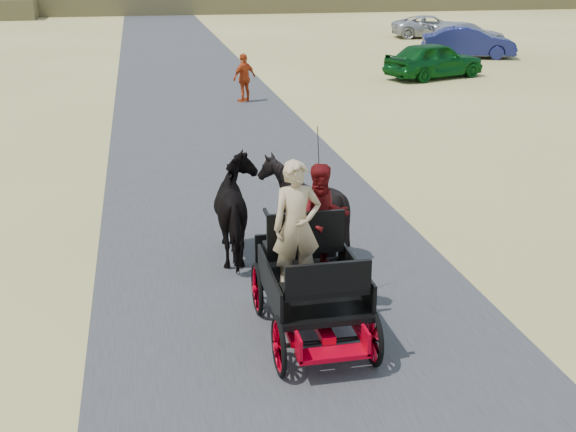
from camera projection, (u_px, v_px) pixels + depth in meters
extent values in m
plane|color=tan|center=(344.00, 418.00, 8.31)|extent=(140.00, 140.00, 0.00)
cube|color=#38383A|center=(344.00, 417.00, 8.31)|extent=(6.00, 140.00, 0.01)
imported|color=black|center=(241.00, 210.00, 12.51)|extent=(0.91, 2.01, 1.70)
imported|color=black|center=(303.00, 206.00, 12.72)|extent=(1.37, 1.54, 1.70)
imported|color=tan|center=(297.00, 226.00, 9.60)|extent=(0.66, 0.43, 1.80)
imported|color=#660C0F|center=(323.00, 218.00, 10.24)|extent=(0.77, 0.60, 1.58)
imported|color=#B73B14|center=(244.00, 78.00, 25.84)|extent=(1.07, 0.92, 1.73)
imported|color=#0C4C19|center=(434.00, 60.00, 30.87)|extent=(4.87, 3.22, 1.54)
imported|color=navy|center=(469.00, 43.00, 36.91)|extent=(4.96, 2.96, 1.54)
imported|color=#B2B2B7|center=(465.00, 35.00, 41.06)|extent=(5.07, 2.45, 1.42)
imported|color=#B2B2B7|center=(431.00, 27.00, 45.97)|extent=(5.19, 2.90, 1.37)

